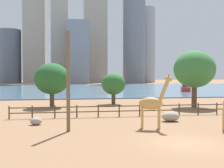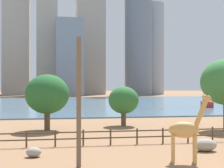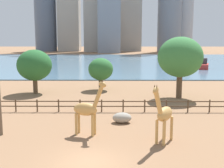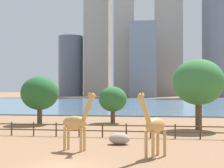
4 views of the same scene
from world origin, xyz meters
The scene contains 13 objects.
ground_plane centered at (0.00, 80.00, 0.00)m, with size 400.00×400.00×0.00m, color #8C6647.
harbor_water centered at (0.00, 77.00, 0.10)m, with size 180.00×86.00×0.20m, color slate.
giraffe_tall centered at (5.08, 3.34, 2.11)m, with size 2.11×2.80×4.46m.
giraffe_companion centered at (-0.53, 4.98, 2.06)m, with size 2.77×1.26×4.42m.
boulder_near_fence centered at (2.26, 8.22, 0.46)m, with size 1.70×1.23×0.92m, color gray.
enclosure_fence centered at (-0.35, 12.00, 0.76)m, with size 26.12×0.14×1.30m.
tree_left_large centered at (-9.35, 22.12, 3.87)m, with size 4.71×4.71×6.02m.
tree_center_broad centered at (-0.41, 24.73, 3.05)m, with size 3.62×3.62×4.71m.
tree_right_tall centered at (9.79, 19.01, 5.17)m, with size 5.59×5.59×7.72m.
boat_ferry centered at (23.88, 53.57, 1.08)m, with size 3.93×6.24×2.58m.
skyline_block_central centered at (43.68, 161.60, 24.28)m, with size 13.21×13.21×48.56m, color #939EAD.
skyline_tower_glass centered at (-1.10, 142.59, 17.39)m, with size 12.23×14.44×34.77m, color gray.
skyline_tower_short centered at (-41.48, 163.26, 16.25)m, with size 13.40×13.40×32.50m, color slate.
Camera 3 is at (1.54, -16.03, 7.37)m, focal length 45.00 mm.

